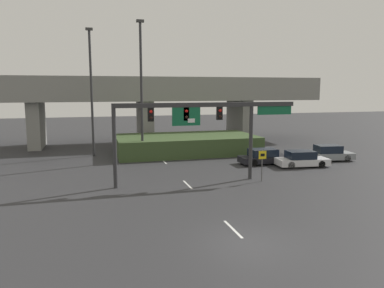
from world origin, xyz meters
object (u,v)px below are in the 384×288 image
object	(u,v)px
highway_light_pole_near	(91,90)
parked_sedan_far_right	(329,153)
signal_gantry	(200,119)
highway_light_pole_far	(141,88)
parked_sedan_near_right	(264,157)
parked_sedan_mid_right	(302,159)
speed_limit_sign	(262,161)

from	to	relation	value
highway_light_pole_near	parked_sedan_far_right	world-z (taller)	highway_light_pole_near
signal_gantry	highway_light_pole_far	bearing A→B (deg)	106.42
parked_sedan_near_right	parked_sedan_far_right	xyz separation A→B (m)	(6.72, -0.21, 0.04)
highway_light_pole_far	parked_sedan_mid_right	size ratio (longest dim) A/B	2.79
highway_light_pole_far	parked_sedan_far_right	size ratio (longest dim) A/B	2.85
parked_sedan_near_right	parked_sedan_mid_right	world-z (taller)	parked_sedan_mid_right
speed_limit_sign	highway_light_pole_far	xyz separation A→B (m)	(-7.40, 10.79, 5.39)
highway_light_pole_near	parked_sedan_far_right	bearing A→B (deg)	-21.46
speed_limit_sign	highway_light_pole_near	size ratio (longest dim) A/B	0.18
speed_limit_sign	highway_light_pole_far	world-z (taller)	highway_light_pole_far
parked_sedan_mid_right	highway_light_pole_far	bearing A→B (deg)	158.24
highway_light_pole_near	parked_sedan_near_right	world-z (taller)	highway_light_pole_near
speed_limit_sign	highway_light_pole_near	bearing A→B (deg)	129.67
signal_gantry	parked_sedan_near_right	xyz separation A→B (m)	(7.62, 5.08, -4.05)
highway_light_pole_far	parked_sedan_near_right	xyz separation A→B (m)	(10.51, -4.74, -6.29)
signal_gantry	speed_limit_sign	distance (m)	5.58
highway_light_pole_near	parked_sedan_mid_right	size ratio (longest dim) A/B	2.71
parked_sedan_near_right	parked_sedan_mid_right	xyz separation A→B (m)	(2.66, -2.03, 0.01)
highway_light_pole_far	parked_sedan_far_right	distance (m)	18.98
highway_light_pole_near	parked_sedan_near_right	bearing A→B (deg)	-29.00
highway_light_pole_far	parked_sedan_near_right	bearing A→B (deg)	-24.26
speed_limit_sign	parked_sedan_mid_right	bearing A→B (deg)	34.90
signal_gantry	highway_light_pole_near	distance (m)	15.49
highway_light_pole_far	parked_sedan_far_right	world-z (taller)	highway_light_pole_far
highway_light_pole_far	parked_sedan_mid_right	world-z (taller)	highway_light_pole_far
parked_sedan_near_right	parked_sedan_far_right	bearing A→B (deg)	-3.02
highway_light_pole_near	highway_light_pole_far	size ratio (longest dim) A/B	0.97
parked_sedan_far_right	parked_sedan_near_right	bearing A→B (deg)	-174.24
highway_light_pole_far	parked_sedan_far_right	xyz separation A→B (m)	(17.23, -4.95, -6.24)
parked_sedan_near_right	parked_sedan_mid_right	distance (m)	3.34
signal_gantry	parked_sedan_near_right	size ratio (longest dim) A/B	2.90
signal_gantry	parked_sedan_mid_right	world-z (taller)	signal_gantry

